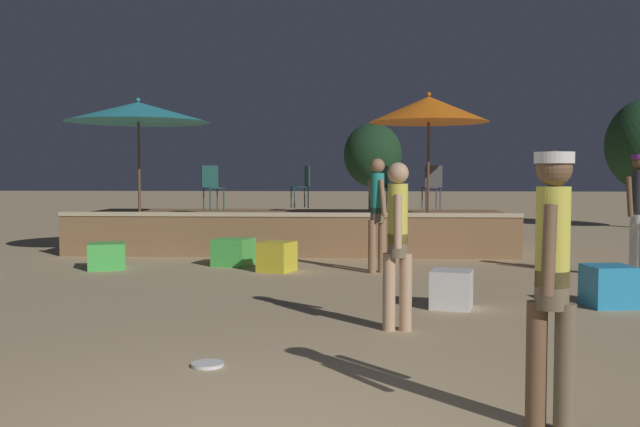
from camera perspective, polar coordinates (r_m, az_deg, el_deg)
wooden_deck at (r=14.94m, az=-2.10°, el=-1.42°), size 8.83×2.92×0.86m
patio_umbrella_0 at (r=13.71m, az=8.69°, el=8.22°), size 2.27×2.27×3.13m
patio_umbrella_1 at (r=14.20m, az=-14.34°, el=7.85°), size 2.74×2.74×3.05m
cube_seat_0 at (r=11.70m, az=-3.48°, el=-3.45°), size 0.66×0.66×0.49m
cube_seat_1 at (r=9.29m, az=22.09°, el=-5.40°), size 0.60×0.60×0.50m
cube_seat_2 at (r=12.51m, az=-16.69°, el=-3.26°), size 0.76×0.76×0.44m
cube_seat_3 at (r=12.51m, az=-6.94°, el=-3.07°), size 0.73×0.73×0.47m
cube_seat_5 at (r=8.68m, az=10.47°, el=-5.96°), size 0.57×0.57×0.45m
person_0 at (r=11.49m, az=4.61°, el=0.34°), size 0.33×0.55×1.84m
person_1 at (r=7.27m, az=6.23°, el=-2.11°), size 0.30×0.52×1.72m
person_2 at (r=11.79m, az=24.18°, el=0.53°), size 0.49×0.30×1.90m
person_3 at (r=4.63m, az=18.08°, el=-4.59°), size 0.29×0.48×1.74m
bistro_chair_0 at (r=14.51m, az=-8.66°, el=2.42°), size 0.48×0.48×0.90m
bistro_chair_1 at (r=15.35m, az=-1.32°, el=2.50°), size 0.44×0.43×0.90m
bistro_chair_2 at (r=14.72m, az=8.98°, el=2.43°), size 0.41×0.41×0.90m
bistro_chair_3 at (r=14.47m, az=4.96°, el=2.45°), size 0.46×0.46×0.90m
frisbee_disc at (r=6.12m, az=-8.98°, el=-11.84°), size 0.27×0.27×0.03m
background_tree_1 at (r=24.63m, az=4.24°, el=4.67°), size 1.99×1.99×3.34m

